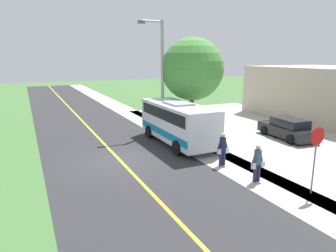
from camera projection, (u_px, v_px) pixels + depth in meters
name	position (u px, v px, depth m)	size (l,w,h in m)	color
ground_plane	(120.00, 161.00, 16.92)	(120.00, 120.00, 0.00)	#3D6633
road_surface	(120.00, 161.00, 16.92)	(8.00, 100.00, 0.01)	#28282B
sidewalk	(200.00, 149.00, 19.08)	(2.40, 100.00, 0.01)	#B2ADA3
parking_lot_surface	(321.00, 147.00, 19.43)	(14.00, 36.00, 0.01)	#B2ADA3
road_centre_line	(120.00, 160.00, 16.92)	(0.16, 100.00, 0.00)	gold
shuttle_bus_front	(178.00, 121.00, 19.94)	(2.57, 7.21, 2.77)	silver
pedestrian_with_bags	(258.00, 162.00, 13.90)	(0.72, 0.34, 1.76)	#1E2347
pedestrian_waiting	(223.00, 148.00, 15.97)	(0.72, 0.34, 1.77)	#1E2347
stop_sign	(316.00, 149.00, 12.41)	(0.76, 0.07, 2.88)	slate
street_light_pole	(161.00, 72.00, 22.64)	(1.97, 0.24, 8.27)	#9E9EA3
parked_car_near	(288.00, 129.00, 21.47)	(2.31, 4.54, 1.45)	black
tree_curbside	(192.00, 69.00, 23.40)	(4.82, 4.82, 7.13)	brown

